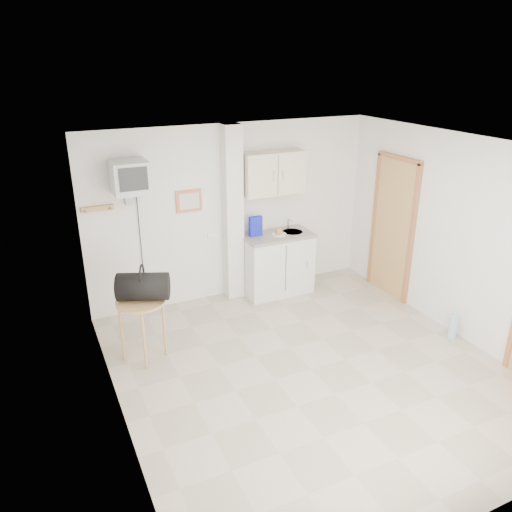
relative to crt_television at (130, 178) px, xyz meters
name	(u,v)px	position (x,y,z in m)	size (l,w,h in m)	color
ground	(311,369)	(1.45, -2.02, -1.94)	(4.50, 4.50, 0.00)	#B6A693
room_envelope	(332,237)	(1.69, -1.93, -0.40)	(4.24, 4.54, 2.55)	white
kitchenette	(276,241)	(2.02, -0.02, -1.13)	(1.03, 0.58, 2.10)	silver
crt_television	(130,178)	(0.00, 0.00, 0.00)	(0.44, 0.45, 2.15)	slate
round_table	(141,310)	(-0.20, -0.97, -1.30)	(0.56, 0.56, 0.75)	tan
duffel_bag	(143,286)	(-0.15, -0.96, -1.02)	(0.65, 0.52, 0.43)	black
water_bottle	(453,327)	(3.43, -2.19, -1.79)	(0.11, 0.11, 0.33)	#9CC6D6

